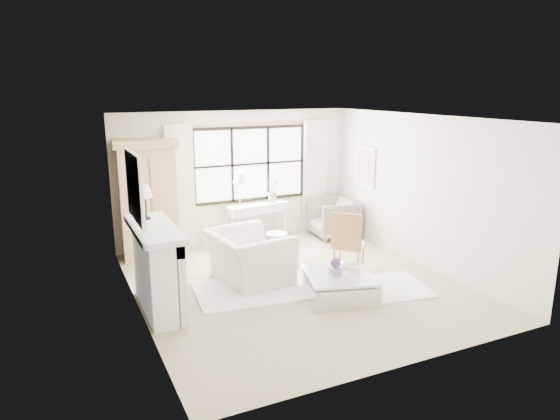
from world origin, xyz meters
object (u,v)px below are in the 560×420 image
(console_table, at_px, (257,222))
(coffee_table, at_px, (339,286))
(club_armchair, at_px, (249,257))
(armoire, at_px, (148,199))

(console_table, height_order, coffee_table, console_table)
(console_table, relative_size, coffee_table, 1.09)
(console_table, bearing_deg, club_armchair, -123.23)
(console_table, height_order, club_armchair, club_armchair)
(console_table, relative_size, club_armchair, 1.03)
(coffee_table, bearing_deg, club_armchair, 146.55)
(club_armchair, bearing_deg, console_table, -32.91)
(armoire, distance_m, club_armchair, 2.39)
(armoire, relative_size, coffee_table, 1.81)
(armoire, xyz_separation_m, club_armchair, (1.23, -1.92, -0.72))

